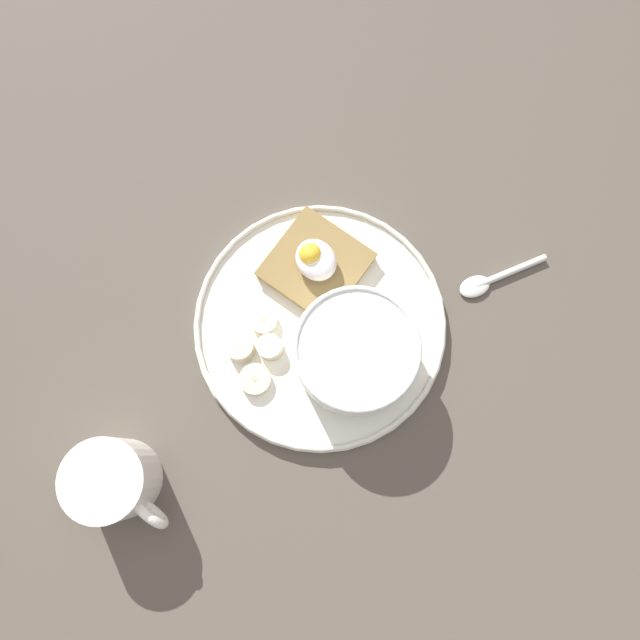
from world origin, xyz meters
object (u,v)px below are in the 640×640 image
banana_slice_front (255,379)px  spoon (492,279)px  coffee_mug (113,481)px  banana_slice_right (240,348)px  toast_slice (316,265)px  poached_egg (315,259)px  oatmeal_bowl (356,352)px  banana_slice_back (264,320)px  banana_slice_left (270,347)px

banana_slice_front → spoon: bearing=-101.0°
banana_slice_front → coffee_mug: coffee_mug is taller
banana_slice_right → coffee_mug: 18.38cm
banana_slice_front → toast_slice: bearing=-61.8°
coffee_mug → poached_egg: bearing=-75.3°
oatmeal_bowl → banana_slice_front: size_ratio=2.81×
banana_slice_back → oatmeal_bowl: bearing=-146.4°
banana_slice_front → spoon: size_ratio=0.43×
spoon → banana_slice_right: bearing=71.7°
banana_slice_left → coffee_mug: coffee_mug is taller
poached_egg → banana_slice_left: 10.64cm
toast_slice → banana_slice_back: (-1.85, 8.20, -0.36)cm
toast_slice → spoon: bearing=-127.8°
oatmeal_bowl → banana_slice_back: bearing=33.6°
toast_slice → banana_slice_front: 14.20cm
banana_slice_left → oatmeal_bowl: bearing=-130.8°
oatmeal_bowl → toast_slice: 11.18cm
oatmeal_bowl → banana_slice_front: (3.98, 10.18, -2.59)cm
spoon → oatmeal_bowl: bearing=85.3°
spoon → poached_egg: bearing=51.9°
toast_slice → poached_egg: (0.15, 0.06, 2.10)cm
poached_egg → toast_slice: bearing=-157.1°
oatmeal_bowl → coffee_mug: size_ratio=1.16×
oatmeal_bowl → banana_slice_right: (7.67, 9.64, -2.40)cm
coffee_mug → banana_slice_back: bearing=-74.9°
spoon → coffee_mug: bearing=84.3°
poached_egg → spoon: 20.30cm
toast_slice → banana_slice_front: (-6.71, 12.51, -0.32)cm
oatmeal_bowl → banana_slice_front: 11.24cm
oatmeal_bowl → toast_slice: oatmeal_bowl is taller
oatmeal_bowl → coffee_mug: bearing=83.6°
toast_slice → banana_slice_right: (-3.03, 11.97, -0.12)cm
banana_slice_left → spoon: 26.05cm
banana_slice_left → spoon: (-7.46, -24.93, -1.37)cm
toast_slice → coffee_mug: 30.67cm
oatmeal_bowl → banana_slice_left: bearing=49.2°
spoon → banana_slice_back: bearing=66.6°
oatmeal_bowl → spoon: (-1.48, -17.99, -3.75)cm
banana_slice_left → spoon: bearing=-106.7°
toast_slice → spoon: toast_slice is taller
banana_slice_back → spoon: size_ratio=0.39×
banana_slice_back → spoon: bearing=-113.4°
banana_slice_back → spoon: banana_slice_back is taller
banana_slice_left → spoon: size_ratio=0.35×
toast_slice → banana_slice_front: toast_slice is taller
coffee_mug → spoon: coffee_mug is taller
banana_slice_front → banana_slice_left: (2.00, -3.25, 0.21)cm
oatmeal_bowl → toast_slice: size_ratio=1.04×
poached_egg → spoon: poached_egg is taller
banana_slice_back → banana_slice_front: bearing=138.4°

